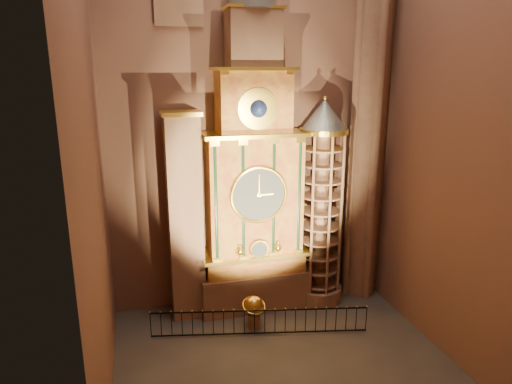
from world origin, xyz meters
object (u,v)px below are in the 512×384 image
object	(u,v)px
astronomical_clock	(254,182)
stair_turret	(321,206)
iron_railing	(260,322)
portrait_tower	(185,217)
celestial_globe	(254,309)

from	to	relation	value
astronomical_clock	stair_turret	size ratio (longest dim) A/B	1.55
astronomical_clock	iron_railing	world-z (taller)	astronomical_clock
astronomical_clock	portrait_tower	bearing A→B (deg)	179.71
astronomical_clock	iron_railing	size ratio (longest dim) A/B	1.70
astronomical_clock	portrait_tower	world-z (taller)	astronomical_clock
astronomical_clock	celestial_globe	bearing A→B (deg)	-104.33
celestial_globe	portrait_tower	bearing A→B (deg)	143.28
portrait_tower	celestial_globe	size ratio (longest dim) A/B	6.27
stair_turret	celestial_globe	bearing A→B (deg)	-155.37
portrait_tower	celestial_globe	xyz separation A→B (m)	(2.86, -2.13, -4.17)
astronomical_clock	celestial_globe	size ratio (longest dim) A/B	10.26
stair_turret	celestial_globe	world-z (taller)	stair_turret
astronomical_clock	portrait_tower	distance (m)	3.73
astronomical_clock	celestial_globe	xyz separation A→B (m)	(-0.54, -2.12, -5.70)
celestial_globe	iron_railing	distance (m)	0.79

